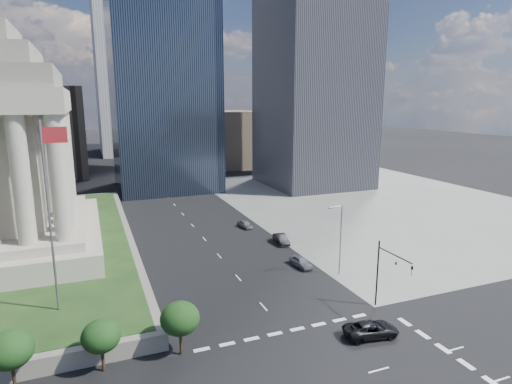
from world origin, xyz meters
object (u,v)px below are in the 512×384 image
parked_sedan_near (301,262)px  pickup_truck (371,329)px  parked_sedan_far (245,224)px  flagpole (50,207)px  parked_sedan_mid (281,239)px  traffic_signal_ne (388,269)px  street_lamp_north (340,236)px

parked_sedan_near → pickup_truck: bearing=-100.4°
parked_sedan_far → parked_sedan_near: bearing=-97.3°
flagpole → parked_sedan_mid: bearing=25.5°
parked_sedan_near → parked_sedan_far: size_ratio=1.10×
parked_sedan_mid → parked_sedan_far: parked_sedan_mid is taller
traffic_signal_ne → parked_sedan_far: (-3.50, 37.08, -4.57)m
street_lamp_north → parked_sedan_mid: size_ratio=2.11×
flagpole → parked_sedan_far: size_ratio=4.98×
parked_sedan_near → parked_sedan_mid: 10.60m
flagpole → parked_sedan_far: 42.69m
parked_sedan_near → parked_sedan_mid: (1.66, 10.47, 0.03)m
parked_sedan_mid → street_lamp_north: bearing=-77.2°
flagpole → traffic_signal_ne: size_ratio=2.50×
street_lamp_north → pickup_truck: (-5.55, -15.05, -4.87)m
street_lamp_north → parked_sedan_mid: bearing=97.0°
pickup_truck → flagpole: bearing=72.9°
flagpole → pickup_truck: flagpole is taller
flagpole → parked_sedan_mid: (33.33, 15.89, -12.33)m
flagpole → parked_sedan_near: bearing=9.7°
flagpole → pickup_truck: 35.01m
traffic_signal_ne → parked_sedan_far: 37.53m
flagpole → street_lamp_north: bearing=1.6°
street_lamp_north → parked_sedan_far: street_lamp_north is taller
traffic_signal_ne → pickup_truck: 7.50m
pickup_truck → parked_sedan_far: size_ratio=1.42×
traffic_signal_ne → parked_sedan_mid: 26.59m
traffic_signal_ne → pickup_truck: size_ratio=1.41×
pickup_truck → parked_sedan_mid: bearing=1.2°
flagpole → parked_sedan_far: bearing=41.0°
traffic_signal_ne → street_lamp_north: 11.34m
pickup_truck → parked_sedan_far: 40.85m
street_lamp_north → parked_sedan_mid: street_lamp_north is taller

